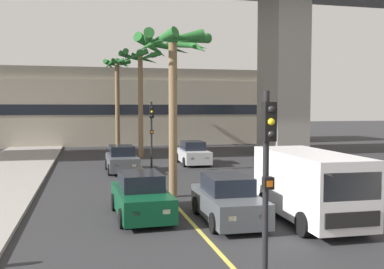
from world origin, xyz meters
The scene contains 12 objects.
lane_stripe_center centered at (0.00, 24.00, 0.00)m, with size 0.14×56.00×0.01m, color #DBCC4C.
pier_building_backdrop centered at (0.00, 47.93, 3.82)m, with size 39.91×8.04×7.77m.
car_queue_front centered at (1.24, 13.95, 0.72)m, with size 1.92×4.15×1.56m.
car_queue_second centered at (3.62, 28.95, 0.72)m, with size 1.93×4.15×1.56m.
car_queue_third centered at (-1.55, 15.23, 0.72)m, with size 1.95×4.16×1.56m.
car_queue_fourth centered at (-1.34, 26.51, 0.72)m, with size 1.89×4.13×1.56m.
delivery_van centered at (3.87, 13.21, 1.29)m, with size 2.24×5.29×2.36m.
traffic_light_median_near centered at (0.03, 7.77, 2.71)m, with size 0.24×0.37×4.20m.
traffic_light_median_far centered at (0.35, 25.81, 2.71)m, with size 0.24×0.37×4.20m.
palm_tree_near_median centered at (0.67, 34.04, 6.68)m, with size 3.21×3.40×8.29m.
palm_tree_mid_median centered at (0.20, 18.46, 5.94)m, with size 3.40×3.39×7.13m.
palm_tree_far_median centered at (-0.54, 41.64, 6.44)m, with size 2.65×2.66×8.38m.
Camera 1 is at (-3.40, -0.32, 3.88)m, focal length 41.79 mm.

